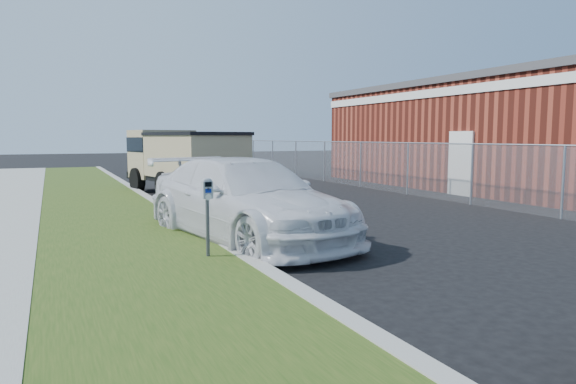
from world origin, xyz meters
name	(u,v)px	position (x,y,z in m)	size (l,w,h in m)	color
ground	(382,249)	(0.00, 0.00, 0.00)	(120.00, 120.00, 0.00)	black
streetside	(39,252)	(-5.57, 2.00, 0.07)	(6.12, 50.00, 0.15)	gray
chainlink_fence	(408,158)	(6.00, 7.00, 1.26)	(0.06, 30.06, 30.00)	slate
brick_building	(510,134)	(12.00, 8.00, 2.13)	(9.20, 14.20, 4.17)	maroon
parking_meter	(207,200)	(-3.13, 0.28, 1.02)	(0.18, 0.13, 1.25)	#3F4247
white_wagon	(246,199)	(-1.88, 1.94, 0.80)	(2.23, 5.48, 1.59)	silver
dump_truck	(182,158)	(-1.13, 10.34, 1.27)	(3.30, 6.08, 2.26)	black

